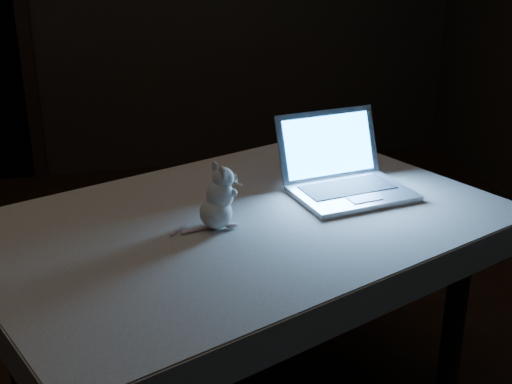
{
  "coord_description": "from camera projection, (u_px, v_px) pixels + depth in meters",
  "views": [
    {
      "loc": [
        -0.19,
        -2.03,
        1.62
      ],
      "look_at": [
        0.25,
        -0.16,
        0.85
      ],
      "focal_mm": 48.0,
      "sensor_mm": 36.0,
      "label": 1
    }
  ],
  "objects": [
    {
      "name": "table",
      "position": [
        243.0,
        328.0,
        2.21
      ],
      "size": [
        1.68,
        1.41,
        0.77
      ],
      "primitive_type": null,
      "rotation": [
        0.0,
        0.0,
        0.41
      ],
      "color": "black",
      "rests_on": "floor"
    },
    {
      "name": "tablecloth",
      "position": [
        262.0,
        225.0,
        2.13
      ],
      "size": [
        1.67,
        1.25,
        0.11
      ],
      "primitive_type": null,
      "rotation": [
        0.0,
        0.0,
        0.15
      ],
      "color": "beige",
      "rests_on": "table"
    },
    {
      "name": "laptop",
      "position": [
        354.0,
        160.0,
        2.17
      ],
      "size": [
        0.42,
        0.38,
        0.25
      ],
      "primitive_type": null,
      "rotation": [
        0.0,
        0.0,
        0.18
      ],
      "color": "#A5A5A9",
      "rests_on": "tablecloth"
    },
    {
      "name": "plush_mouse",
      "position": [
        215.0,
        197.0,
        1.96
      ],
      "size": [
        0.15,
        0.15,
        0.19
      ],
      "primitive_type": null,
      "rotation": [
        0.0,
        0.0,
        0.11
      ],
      "color": "silver",
      "rests_on": "tablecloth"
    }
  ]
}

